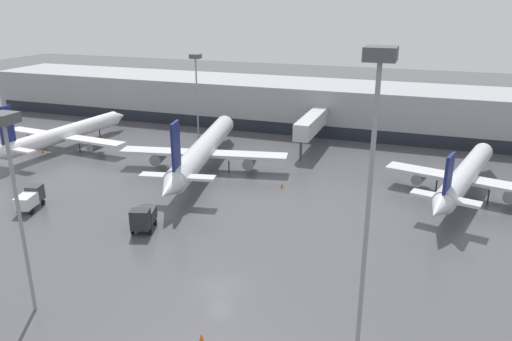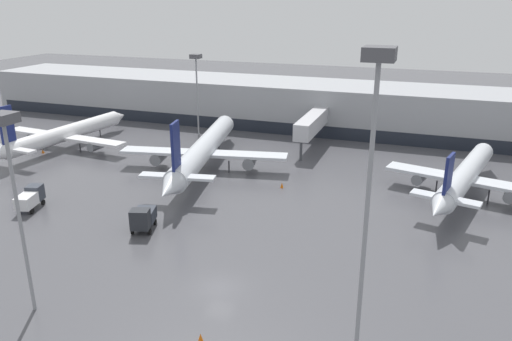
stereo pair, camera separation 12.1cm
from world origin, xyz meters
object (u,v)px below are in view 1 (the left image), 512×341
Objects in this scene: service_truck_1 at (30,198)px; traffic_cone_2 at (43,151)px; parked_jet_2 at (203,150)px; parked_jet_1 at (465,176)px; traffic_cone_0 at (282,185)px; apron_light_mast_1 at (196,71)px; apron_light_mast_0 at (10,158)px; parked_jet_3 at (63,134)px; traffic_cone_1 at (201,337)px; service_truck_0 at (143,217)px; apron_light_mast_2 at (374,139)px.

traffic_cone_2 is at bearing 23.29° from service_truck_1.
parked_jet_1 is at bearing -99.36° from parked_jet_2.
traffic_cone_0 reaches higher than traffic_cone_2.
traffic_cone_0 is 0.05× the size of apron_light_mast_1.
apron_light_mast_0 reaches higher than service_truck_1.
traffic_cone_1 is at bearing -125.37° from parked_jet_3.
parked_jet_3 is 38.71m from service_truck_0.
apron_light_mast_1 is 0.68× the size of apron_light_mast_2.
parked_jet_3 is at bearing 126.73° from apron_light_mast_0.
parked_jet_2 is at bearing 2.65° from traffic_cone_2.
apron_light_mast_1 reaches higher than parked_jet_2.
parked_jet_3 reaches higher than traffic_cone_1.
service_truck_0 is at bearing -72.88° from apron_light_mast_1.
traffic_cone_2 is 0.04× the size of apron_light_mast_1.
traffic_cone_2 is at bearing 81.60° from parked_jet_2.
apron_light_mast_2 reaches higher than parked_jet_1.
apron_light_mast_0 is (-0.51, -16.62, 12.07)m from service_truck_0.
traffic_cone_0 is at bearing -115.28° from parked_jet_2.
parked_jet_1 is at bearing -85.24° from parked_jet_3.
traffic_cone_1 is 0.03× the size of apron_light_mast_2.
parked_jet_2 is 1.21× the size of parked_jet_3.
traffic_cone_0 is at bearing 96.06° from traffic_cone_1.
parked_jet_2 is 49.55m from apron_light_mast_2.
service_truck_1 is at bearing 135.50° from parked_jet_2.
service_truck_0 is 0.27× the size of apron_light_mast_0.
parked_jet_3 is 71.04m from apron_light_mast_2.
apron_light_mast_2 is at bearing 1.76° from apron_light_mast_0.
apron_light_mast_2 is (38.89, -55.68, 4.98)m from apron_light_mast_1.
apron_light_mast_0 is 27.39m from apron_light_mast_2.
traffic_cone_0 is at bearing -42.87° from apron_light_mast_1.
parked_jet_3 reaches higher than service_truck_0.
parked_jet_3 is at bearing 145.38° from apron_light_mast_2.
parked_jet_1 is at bearing 2.12° from traffic_cone_2.
traffic_cone_1 is 59.20m from traffic_cone_2.
parked_jet_3 is at bearing 74.78° from parked_jet_2.
apron_light_mast_1 is at bearing 83.85° from parked_jet_1.
parked_jet_2 is at bearing -62.00° from apron_light_mast_1.
service_truck_1 is at bearing 133.24° from apron_light_mast_0.
traffic_cone_1 is 0.04× the size of apron_light_mast_1.
apron_light_mast_0 reaches higher than traffic_cone_2.
traffic_cone_2 is at bearing 142.69° from traffic_cone_1.
parked_jet_1 is 43.40m from traffic_cone_1.
service_truck_1 is 26.41m from apron_light_mast_0.
traffic_cone_1 is 0.04× the size of apron_light_mast_0.
apron_light_mast_2 reaches higher than traffic_cone_1.
traffic_cone_0 reaches higher than traffic_cone_1.
parked_jet_3 is 6.98× the size of service_truck_0.
service_truck_1 is at bearing 159.38° from apron_light_mast_2.
apron_light_mast_2 is at bearing -55.07° from apron_light_mast_1.
apron_light_mast_1 reaches higher than parked_jet_3.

